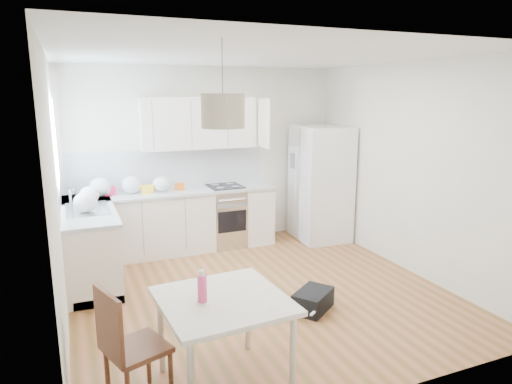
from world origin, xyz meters
TOP-DOWN VIEW (x-y plane):
  - floor at (0.00, 0.00)m, footprint 4.20×4.20m
  - ceiling at (0.00, 0.00)m, footprint 4.20×4.20m
  - wall_back at (0.00, 2.10)m, footprint 4.20×0.00m
  - wall_left at (-2.10, 0.00)m, footprint 0.00×4.20m
  - wall_right at (2.10, 0.00)m, footprint 0.00×4.20m
  - window_glassblock at (-2.09, 1.15)m, footprint 0.02×1.00m
  - cabinets_back at (-0.60, 1.80)m, footprint 3.00×0.60m
  - cabinets_left at (-1.80, 1.20)m, footprint 0.60×1.80m
  - counter_back at (-0.60, 1.80)m, footprint 3.02×0.64m
  - counter_left at (-1.80, 1.20)m, footprint 0.64×1.82m
  - backsplash_back at (-0.60, 2.09)m, footprint 3.00×0.01m
  - backsplash_left at (-2.09, 1.20)m, footprint 0.01×1.80m
  - upper_cabinets at (-0.15, 1.94)m, footprint 1.70×0.32m
  - range_oven at (0.20, 1.80)m, footprint 0.50×0.61m
  - sink at (-1.80, 1.15)m, footprint 0.50×0.80m
  - refrigerator at (1.73, 1.55)m, footprint 0.92×0.96m
  - dining_table at (-0.95, -1.50)m, footprint 1.01×1.01m
  - dining_chair at (-1.61, -1.47)m, footprint 0.52×0.52m
  - drink_bottle at (-1.11, -1.49)m, footprint 0.09×0.09m
  - gym_bag at (0.36, -0.64)m, footprint 0.56×0.52m
  - pendant_lamp at (-0.88, -1.36)m, footprint 0.39×0.39m
  - grocery_bag_a at (-1.60, 1.81)m, footprint 0.29×0.25m
  - grocery_bag_b at (-1.17, 1.84)m, footprint 0.28×0.23m
  - grocery_bag_c at (-0.76, 1.80)m, footprint 0.25×0.21m
  - grocery_bag_d at (-1.75, 1.45)m, footprint 0.25×0.21m
  - grocery_bag_e at (-1.82, 0.99)m, footprint 0.27×0.23m
  - snack_orange at (-0.48, 1.85)m, footprint 0.16×0.13m
  - snack_yellow at (-0.96, 1.79)m, footprint 0.17×0.11m
  - snack_red at (-1.49, 1.85)m, footprint 0.20×0.17m

SIDE VIEW (x-z plane):
  - floor at x=0.00m, z-range 0.00..0.00m
  - gym_bag at x=0.36m, z-range 0.00..0.22m
  - cabinets_back at x=-0.60m, z-range 0.00..0.88m
  - cabinets_left at x=-1.80m, z-range 0.00..0.88m
  - range_oven at x=0.20m, z-range 0.00..0.88m
  - dining_chair at x=-1.61m, z-range 0.00..0.96m
  - dining_table at x=-0.95m, z-range 0.29..1.04m
  - drink_bottle at x=-1.11m, z-range 0.75..1.00m
  - counter_back at x=-0.60m, z-range 0.88..0.92m
  - counter_left at x=-1.80m, z-range 0.88..0.92m
  - refrigerator at x=1.73m, z-range 0.00..1.81m
  - sink at x=-1.80m, z-range 0.84..0.99m
  - snack_orange at x=-0.48m, z-range 0.92..1.02m
  - snack_yellow at x=-0.96m, z-range 0.92..1.03m
  - snack_red at x=-1.49m, z-range 0.92..1.04m
  - grocery_bag_d at x=-1.75m, z-range 0.92..1.14m
  - grocery_bag_c at x=-0.76m, z-range 0.92..1.14m
  - grocery_bag_e at x=-1.82m, z-range 0.92..1.17m
  - grocery_bag_b at x=-1.17m, z-range 0.92..1.17m
  - grocery_bag_a at x=-1.60m, z-range 0.92..1.18m
  - backsplash_back at x=-0.60m, z-range 0.92..1.50m
  - backsplash_left at x=-2.09m, z-range 0.92..1.50m
  - wall_back at x=0.00m, z-range -0.75..3.45m
  - wall_left at x=-2.10m, z-range -0.75..3.45m
  - wall_right at x=2.10m, z-range -0.75..3.45m
  - window_glassblock at x=-2.09m, z-range 1.25..2.25m
  - upper_cabinets at x=-0.15m, z-range 1.50..2.25m
  - pendant_lamp at x=-0.88m, z-range 2.05..2.31m
  - ceiling at x=0.00m, z-range 2.70..2.70m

